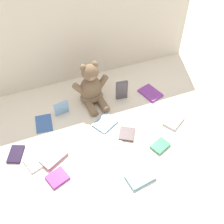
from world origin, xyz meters
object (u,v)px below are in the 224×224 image
(book_case_9, at_px, (16,154))
(book_case_12, at_px, (160,146))
(teddy_bear, at_px, (91,88))
(book_case_1, at_px, (58,178))
(book_case_6, at_px, (105,123))
(book_case_11, at_px, (54,158))
(book_case_4, at_px, (44,123))
(book_case_10, at_px, (122,90))
(book_case_3, at_px, (174,121))
(book_case_2, at_px, (140,177))
(book_case_8, at_px, (127,134))
(book_case_7, at_px, (110,141))
(book_case_0, at_px, (35,162))
(book_case_5, at_px, (150,93))
(book_case_13, at_px, (61,108))

(book_case_9, bearing_deg, book_case_12, 5.65)
(teddy_bear, distance_m, book_case_1, 0.58)
(book_case_6, xyz_separation_m, book_case_11, (-0.33, -0.13, 0.00))
(book_case_4, bearing_deg, book_case_9, -131.90)
(book_case_10, bearing_deg, book_case_11, -142.89)
(book_case_3, distance_m, book_case_11, 0.71)
(book_case_12, bearing_deg, book_case_2, -75.47)
(book_case_3, distance_m, book_case_10, 0.37)
(book_case_2, height_order, book_case_6, book_case_2)
(book_case_8, height_order, book_case_10, book_case_10)
(book_case_1, height_order, book_case_12, book_case_12)
(book_case_8, bearing_deg, book_case_7, -145.24)
(book_case_1, relative_size, book_case_9, 0.86)
(book_case_2, bearing_deg, book_case_9, -131.40)
(book_case_10, bearing_deg, book_case_1, -134.12)
(book_case_0, relative_size, book_case_5, 0.73)
(book_case_13, bearing_deg, book_case_6, -46.38)
(book_case_10, relative_size, book_case_11, 0.98)
(book_case_6, bearing_deg, book_case_9, 65.25)
(book_case_4, relative_size, book_case_9, 1.22)
(book_case_0, bearing_deg, book_case_5, -0.36)
(book_case_11, bearing_deg, book_case_10, 91.17)
(book_case_9, bearing_deg, book_case_13, 56.69)
(book_case_5, height_order, book_case_12, same)
(book_case_1, relative_size, book_case_5, 0.69)
(book_case_7, height_order, book_case_13, book_case_13)
(book_case_13, bearing_deg, book_case_11, -119.82)
(book_case_9, relative_size, book_case_10, 0.83)
(book_case_3, relative_size, book_case_4, 0.90)
(book_case_9, bearing_deg, teddy_bear, 48.70)
(book_case_3, height_order, book_case_4, book_case_3)
(book_case_13, bearing_deg, book_case_2, -73.75)
(book_case_6, bearing_deg, book_case_0, 77.14)
(book_case_1, xyz_separation_m, book_case_7, (0.32, 0.12, -0.00))
(book_case_0, height_order, book_case_1, book_case_1)
(book_case_0, bearing_deg, book_case_2, -48.69)
(book_case_8, height_order, book_case_13, book_case_13)
(book_case_6, distance_m, book_case_8, 0.15)
(book_case_9, height_order, book_case_13, book_case_13)
(book_case_4, xyz_separation_m, book_case_12, (0.55, -0.39, 0.00))
(book_case_9, bearing_deg, book_case_4, 64.61)
(teddy_bear, relative_size, book_case_5, 2.02)
(book_case_1, relative_size, book_case_6, 0.76)
(book_case_4, xyz_separation_m, book_case_13, (0.12, 0.04, 0.04))
(book_case_0, height_order, book_case_4, book_case_0)
(teddy_bear, xyz_separation_m, book_case_10, (0.18, -0.05, -0.04))
(book_case_3, distance_m, book_case_6, 0.40)
(book_case_3, xyz_separation_m, book_case_12, (-0.16, -0.13, -0.00))
(book_case_4, bearing_deg, book_case_5, 6.74)
(teddy_bear, bearing_deg, book_case_7, -95.79)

